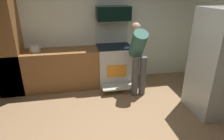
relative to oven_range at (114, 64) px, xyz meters
The scene contains 8 objects.
wall_back 0.97m from the oven_range, 137.59° to the left, with size 5.20×0.12×2.60m, color silver.
lower_cabinet_run 1.31m from the oven_range, behind, with size 2.40×0.60×0.90m, color brown.
cabinet_column 2.37m from the oven_range, behind, with size 0.60×0.60×2.10m, color brown.
oven_range is the anchor object (origin of this frame).
microwave 1.15m from the oven_range, 90.00° to the left, with size 0.74×0.38×0.31m, color black.
refrigerator 2.24m from the oven_range, 42.41° to the right, with size 0.85×0.80×1.88m.
person_cook 0.78m from the oven_range, 53.50° to the right, with size 0.31×0.58×1.51m.
stock_pot 1.79m from the oven_range, behind, with size 0.23×0.23×0.14m, color #B9B7B5.
Camera 1 is at (-0.45, -2.25, 2.13)m, focal length 30.95 mm.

